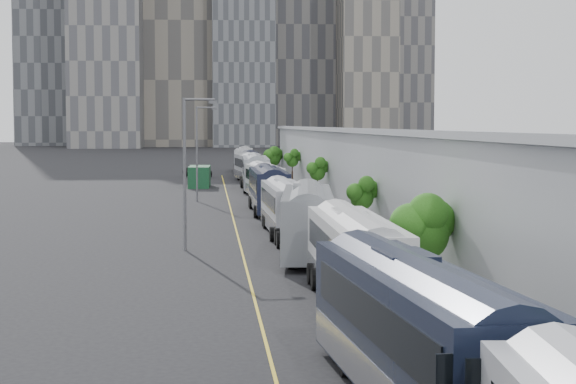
{
  "coord_description": "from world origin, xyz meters",
  "views": [
    {
      "loc": [
        -3.43,
        -5.03,
        7.5
      ],
      "look_at": [
        1.81,
        58.16,
        3.0
      ],
      "focal_mm": 60.0,
      "sensor_mm": 36.0,
      "label": 1
    }
  ],
  "objects": [
    {
      "name": "sidewalk",
      "position": [
        9.0,
        55.0,
        0.06
      ],
      "size": [
        10.0,
        170.0,
        0.12
      ],
      "primitive_type": "cube",
      "color": "gray",
      "rests_on": "ground"
    },
    {
      "name": "lane_line",
      "position": [
        -1.5,
        55.0,
        0.01
      ],
      "size": [
        0.12,
        160.0,
        0.02
      ],
      "primitive_type": "cube",
      "color": "gold",
      "rests_on": "ground"
    },
    {
      "name": "depot",
      "position": [
        12.99,
        55.0,
        3.51
      ],
      "size": [
        12.45,
        160.4,
        7.2
      ],
      "color": "gray",
      "rests_on": "ground"
    },
    {
      "name": "bus_1",
      "position": [
        1.97,
        19.37,
        1.68
      ],
      "size": [
        3.81,
        13.77,
        3.97
      ],
      "rotation": [
        0.0,
        0.0,
        0.08
      ],
      "color": "black",
      "rests_on": "ground"
    },
    {
      "name": "bus_2",
      "position": [
        2.63,
        34.32,
        1.62
      ],
      "size": [
        2.92,
        13.13,
        3.84
      ],
      "rotation": [
        0.0,
        0.0,
        -0.0
      ],
      "color": "white",
      "rests_on": "ground"
    },
    {
      "name": "bus_3",
      "position": [
        2.15,
        48.88,
        1.68
      ],
      "size": [
        4.1,
        13.82,
        3.98
      ],
      "rotation": [
        0.0,
        0.0,
        -0.1
      ],
      "color": "slate",
      "rests_on": "ground"
    },
    {
      "name": "bus_4",
      "position": [
        1.83,
        60.22,
        1.53
      ],
      "size": [
        2.78,
        12.43,
        3.62
      ],
      "rotation": [
        0.0,
        0.0,
        0.02
      ],
      "color": "silver",
      "rests_on": "ground"
    },
    {
      "name": "bus_5",
      "position": [
        1.63,
        76.04,
        1.64
      ],
      "size": [
        2.96,
        13.33,
        3.89
      ],
      "rotation": [
        0.0,
        0.0,
        0.01
      ],
      "color": "black",
      "rests_on": "ground"
    },
    {
      "name": "bus_6",
      "position": [
        2.12,
        90.46,
        1.52
      ],
      "size": [
        3.41,
        12.45,
        3.59
      ],
      "rotation": [
        0.0,
        0.0,
        0.08
      ],
      "color": "silver",
      "rests_on": "ground"
    },
    {
      "name": "bus_7",
      "position": [
        1.85,
        103.42,
        1.71
      ],
      "size": [
        3.13,
        13.91,
        4.05
      ],
      "rotation": [
        0.0,
        0.0,
        -0.02
      ],
      "color": "gray",
      "rests_on": "ground"
    },
    {
      "name": "bus_8",
      "position": [
        1.88,
        119.44,
        1.58
      ],
      "size": [
        3.65,
        12.96,
        3.74
      ],
      "rotation": [
        0.0,
        0.0,
        0.09
      ],
      "color": "#A9ACB4",
      "rests_on": "ground"
    },
    {
      "name": "bus_9",
      "position": [
        2.25,
        133.15,
        1.51
      ],
      "size": [
        3.69,
        12.45,
        3.59
      ],
      "rotation": [
        0.0,
        0.0,
        -0.1
      ],
      "color": "black",
      "rests_on": "ground"
    },
    {
      "name": "bus_10",
      "position": [
        2.14,
        145.79,
        1.63
      ],
      "size": [
        3.46,
        13.31,
        3.85
      ],
      "rotation": [
        0.0,
        0.0,
        -0.06
      ],
      "color": "silver",
      "rests_on": "ground"
    },
    {
      "name": "tree_1",
      "position": [
        5.56,
        35.1,
        3.21
      ],
      "size": [
        2.47,
        2.47,
        4.45
      ],
      "color": "black",
      "rests_on": "ground"
    },
    {
      "name": "tree_2",
      "position": [
        6.06,
        53.87,
        3.08
      ],
      "size": [
        1.47,
        1.47,
        3.87
      ],
      "color": "black",
      "rests_on": "ground"
    },
    {
      "name": "tree_3",
      "position": [
        6.09,
        78.57,
        3.4
      ],
      "size": [
        1.41,
        1.41,
        4.17
      ],
      "color": "black",
      "rests_on": "ground"
    },
    {
      "name": "tree_4",
      "position": [
        6.09,
        103.88,
        3.46
      ],
      "size": [
        1.42,
        1.42,
        4.23
      ],
      "color": "black",
      "rests_on": "ground"
    },
    {
      "name": "tree_5",
      "position": [
        5.64,
        130.55,
        3.01
      ],
      "size": [
        2.33,
        2.33,
        4.18
      ],
      "color": "black",
      "rests_on": "ground"
    },
    {
      "name": "street_lamp_near",
      "position": [
        -4.65,
        51.95,
        5.21
      ],
      "size": [
        2.04,
        0.22,
        9.03
      ],
      "color": "#59595E",
      "rests_on": "ground"
    },
    {
      "name": "street_lamp_far",
      "position": [
        -4.35,
        88.02,
        5.28
      ],
      "size": [
        2.04,
        0.22,
        9.17
      ],
      "color": "#59595E",
      "rests_on": "ground"
    },
    {
      "name": "shipping_container",
      "position": [
        -4.5,
        109.36,
        1.25
      ],
      "size": [
        2.67,
        6.85,
        2.49
      ],
      "primitive_type": "cube",
      "rotation": [
        0.0,
        0.0,
        -0.03
      ],
      "color": "#123D22",
      "rests_on": "ground"
    },
    {
      "name": "suv",
      "position": [
        -4.94,
        130.52,
        0.8
      ],
      "size": [
        4.61,
        6.36,
        1.61
      ],
      "primitive_type": "imported",
      "rotation": [
        0.0,
        0.0,
        0.38
      ],
      "color": "black",
      "rests_on": "ground"
    }
  ]
}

